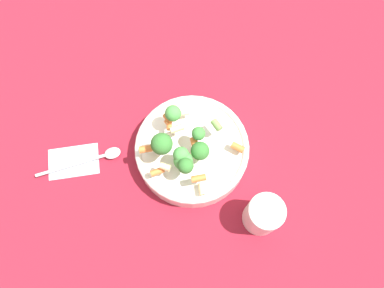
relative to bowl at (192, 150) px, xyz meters
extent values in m
plane|color=maroon|center=(0.00, 0.00, -0.03)|extent=(3.00, 3.00, 0.00)
cylinder|color=silver|center=(0.00, 0.00, -0.01)|extent=(0.24, 0.24, 0.04)
torus|color=silver|center=(0.00, 0.00, 0.02)|extent=(0.24, 0.24, 0.01)
cylinder|color=#8CB766|center=(-0.01, -0.02, 0.03)|extent=(0.01, 0.01, 0.02)
sphere|color=#33722D|center=(-0.01, -0.02, 0.06)|extent=(0.04, 0.04, 0.04)
cylinder|color=#8CB766|center=(-0.05, 0.00, 0.04)|extent=(0.01, 0.01, 0.01)
sphere|color=#479342|center=(-0.05, 0.00, 0.06)|extent=(0.04, 0.04, 0.04)
cylinder|color=#8CB766|center=(-0.06, -0.01, 0.06)|extent=(0.01, 0.01, 0.01)
sphere|color=#33722D|center=(-0.06, -0.01, 0.08)|extent=(0.03, 0.03, 0.03)
cylinder|color=#8CB766|center=(-0.04, 0.05, 0.06)|extent=(0.02, 0.02, 0.02)
sphere|color=#33722D|center=(-0.04, 0.05, 0.08)|extent=(0.04, 0.04, 0.04)
cylinder|color=#8CB766|center=(0.01, -0.01, 0.05)|extent=(0.01, 0.01, 0.01)
sphere|color=#3D8438|center=(0.01, -0.01, 0.07)|extent=(0.03, 0.03, 0.03)
cylinder|color=#8CB766|center=(-0.04, 0.01, 0.05)|extent=(0.01, 0.01, 0.01)
sphere|color=#479342|center=(-0.04, 0.01, 0.07)|extent=(0.03, 0.03, 0.03)
cylinder|color=#8CB766|center=(0.03, 0.05, 0.06)|extent=(0.01, 0.01, 0.02)
sphere|color=#479342|center=(0.03, 0.05, 0.08)|extent=(0.03, 0.03, 0.03)
cylinder|color=beige|center=(0.01, 0.04, 0.06)|extent=(0.03, 0.03, 0.01)
cylinder|color=orange|center=(0.00, -0.01, 0.05)|extent=(0.03, 0.03, 0.01)
cylinder|color=beige|center=(0.06, 0.06, 0.03)|extent=(0.03, 0.03, 0.01)
cylinder|color=orange|center=(0.03, 0.06, 0.06)|extent=(0.02, 0.02, 0.01)
cylinder|color=orange|center=(0.03, 0.06, 0.06)|extent=(0.03, 0.02, 0.01)
cylinder|color=#729E4C|center=(-0.04, 0.08, 0.04)|extent=(0.02, 0.02, 0.01)
cylinder|color=orange|center=(-0.05, 0.08, 0.06)|extent=(0.03, 0.03, 0.01)
cylinder|color=beige|center=(-0.08, -0.05, 0.03)|extent=(0.03, 0.02, 0.01)
cylinder|color=orange|center=(0.03, -0.09, 0.04)|extent=(0.02, 0.03, 0.01)
cylinder|color=orange|center=(0.02, 0.06, 0.05)|extent=(0.03, 0.02, 0.01)
cylinder|color=#729E4C|center=(-0.03, 0.05, 0.06)|extent=(0.01, 0.03, 0.01)
cylinder|color=beige|center=(0.06, 0.04, 0.04)|extent=(0.02, 0.02, 0.01)
cylinder|color=beige|center=(-0.07, 0.03, 0.06)|extent=(0.01, 0.02, 0.01)
cylinder|color=orange|center=(-0.08, 0.04, 0.05)|extent=(0.03, 0.03, 0.01)
cylinder|color=#729E4C|center=(0.05, -0.03, 0.06)|extent=(0.03, 0.03, 0.01)
cylinder|color=orange|center=(-0.07, -0.04, 0.06)|extent=(0.03, 0.03, 0.01)
cylinder|color=orange|center=(-0.04, 0.06, 0.05)|extent=(0.02, 0.02, 0.01)
cylinder|color=silver|center=(-0.08, -0.18, 0.02)|extent=(0.07, 0.07, 0.09)
torus|color=silver|center=(-0.08, -0.18, 0.07)|extent=(0.07, 0.07, 0.01)
cube|color=#B2BCC6|center=(-0.12, 0.24, -0.02)|extent=(0.12, 0.13, 0.01)
cylinder|color=silver|center=(-0.13, 0.23, -0.02)|extent=(0.10, 0.12, 0.01)
ellipsoid|color=silver|center=(-0.07, 0.16, -0.02)|extent=(0.04, 0.04, 0.01)
camera|label=1|loc=(-0.24, -0.10, 0.77)|focal=35.00mm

